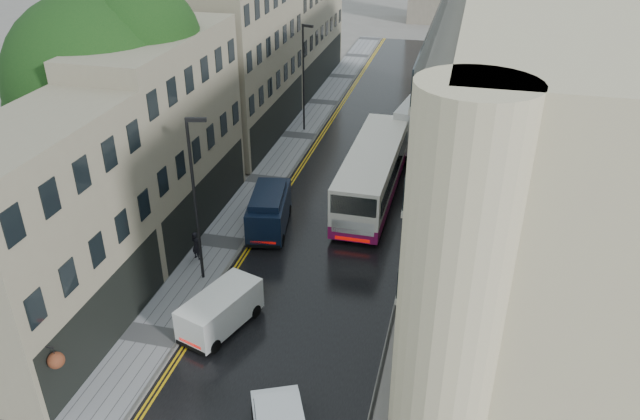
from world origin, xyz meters
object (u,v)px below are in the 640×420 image
at_px(pedestrian, 196,245).
at_px(lamp_post_far, 304,79).
at_px(tree_far, 204,63).
at_px(white_lorry, 400,131).
at_px(lamp_post_near, 195,203).
at_px(cream_bus, 341,195).
at_px(white_van, 185,322).
at_px(navy_van, 248,223).
at_px(tree_near, 103,113).

bearing_deg(pedestrian, lamp_post_far, -69.36).
xyz_separation_m(tree_far, pedestrian, (5.75, -15.72, -5.29)).
distance_m(white_lorry, lamp_post_near, 19.91).
bearing_deg(lamp_post_far, pedestrian, -75.79).
bearing_deg(cream_bus, white_van, -109.56).
distance_m(white_lorry, white_van, 23.69).
height_order(cream_bus, pedestrian, cream_bus).
xyz_separation_m(white_lorry, white_van, (-6.58, -22.74, -1.00)).
bearing_deg(white_lorry, cream_bus, -92.91).
relative_size(cream_bus, white_van, 3.00).
height_order(cream_bus, white_van, cream_bus).
bearing_deg(navy_van, white_lorry, 55.66).
bearing_deg(cream_bus, lamp_post_near, -125.81).
xyz_separation_m(white_lorry, navy_van, (-6.58, -14.31, -0.66)).
bearing_deg(tree_near, navy_van, -2.94).
bearing_deg(tree_near, lamp_post_near, -31.28).
xyz_separation_m(navy_van, lamp_post_far, (-1.49, 17.56, 2.98)).
height_order(lamp_post_near, lamp_post_far, lamp_post_near).
bearing_deg(tree_far, white_van, -70.12).
relative_size(cream_bus, lamp_post_near, 1.44).
distance_m(pedestrian, lamp_post_far, 20.15).
xyz_separation_m(pedestrian, lamp_post_near, (1.00, -1.56, 3.51)).
bearing_deg(navy_van, cream_bus, 30.43).
height_order(tree_near, pedestrian, tree_near).
height_order(navy_van, lamp_post_near, lamp_post_near).
xyz_separation_m(tree_near, pedestrian, (6.05, -2.72, -6.00)).
xyz_separation_m(white_van, lamp_post_far, (-1.49, 25.98, 3.33)).
relative_size(white_lorry, white_van, 1.78).
xyz_separation_m(tree_far, white_van, (7.90, -21.84, -5.27)).
bearing_deg(tree_near, tree_far, 88.68).
height_order(white_lorry, lamp_post_far, lamp_post_far).
relative_size(navy_van, lamp_post_far, 0.60).
relative_size(white_lorry, pedestrian, 4.51).
xyz_separation_m(white_van, navy_van, (0.00, 8.42, 0.34)).
bearing_deg(lamp_post_far, tree_far, -131.07).
relative_size(tree_near, navy_van, 2.76).
relative_size(tree_far, lamp_post_far, 1.49).
relative_size(tree_near, cream_bus, 1.11).
bearing_deg(lamp_post_far, lamp_post_near, -72.99).
height_order(cream_bus, white_lorry, white_lorry).
height_order(cream_bus, lamp_post_near, lamp_post_near).
distance_m(tree_near, white_van, 13.46).
relative_size(tree_near, white_lorry, 1.87).
distance_m(cream_bus, lamp_post_near, 9.85).
relative_size(tree_far, lamp_post_near, 1.44).
bearing_deg(lamp_post_near, cream_bus, 41.63).
height_order(white_van, pedestrian, white_van).
relative_size(white_lorry, navy_van, 1.47).
relative_size(pedestrian, lamp_post_near, 0.19).
xyz_separation_m(white_van, pedestrian, (-2.15, 6.12, -0.02)).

